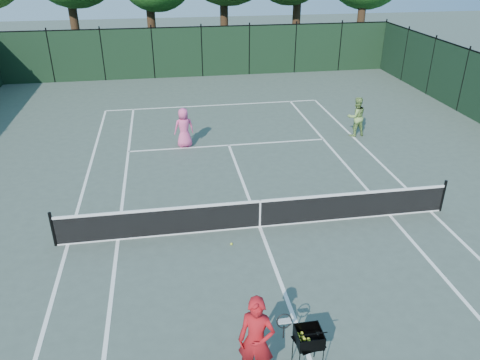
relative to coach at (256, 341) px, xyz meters
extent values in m
plane|color=#435147|center=(1.16, 5.27, -0.95)|extent=(90.00, 90.00, 0.00)
cube|color=white|center=(-4.32, 5.27, -0.95)|extent=(0.10, 23.77, 0.01)
cube|color=white|center=(6.65, 5.27, -0.95)|extent=(0.10, 23.77, 0.01)
cube|color=white|center=(-2.95, 5.27, -0.95)|extent=(0.10, 23.77, 0.01)
cube|color=white|center=(5.28, 5.27, -0.95)|extent=(0.10, 23.77, 0.01)
cube|color=white|center=(1.16, 17.16, -0.95)|extent=(10.97, 0.10, 0.01)
cube|color=white|center=(1.16, 11.67, -0.95)|extent=(8.23, 0.10, 0.01)
cube|color=white|center=(1.16, 5.27, -0.95)|extent=(0.10, 12.80, 0.01)
cube|color=black|center=(1.16, 5.27, -0.50)|extent=(11.60, 0.03, 0.85)
cube|color=white|center=(1.16, 5.27, -0.08)|extent=(11.60, 0.05, 0.07)
cube|color=white|center=(1.16, 5.27, -0.93)|extent=(11.60, 0.05, 0.04)
cube|color=white|center=(1.16, 5.27, -0.50)|extent=(0.05, 0.04, 0.91)
cylinder|color=black|center=(-4.64, 5.27, -0.42)|extent=(0.09, 0.09, 1.06)
cylinder|color=black|center=(6.96, 5.27, -0.42)|extent=(0.09, 0.09, 1.06)
cube|color=black|center=(1.16, 23.27, 0.55)|extent=(24.00, 0.05, 3.00)
cylinder|color=black|center=(-6.84, 27.27, 1.45)|extent=(0.56, 0.56, 4.80)
cylinder|color=black|center=(-1.84, 27.07, 1.20)|extent=(0.56, 0.56, 4.30)
cylinder|color=black|center=(3.16, 27.57, 1.55)|extent=(0.56, 0.56, 5.00)
cylinder|color=black|center=(8.16, 26.87, 1.35)|extent=(0.56, 0.56, 4.60)
cylinder|color=black|center=(13.16, 27.37, 1.25)|extent=(0.56, 0.56, 4.40)
imported|color=#AE131A|center=(0.00, 0.00, 0.00)|extent=(0.82, 0.70, 1.90)
cylinder|color=black|center=(0.55, 0.13, 0.00)|extent=(0.03, 0.03, 0.30)
torus|color=black|center=(0.55, 0.13, 0.27)|extent=(0.30, 0.10, 0.30)
imported|color=#EC5391|center=(-0.65, 11.85, -0.13)|extent=(0.87, 0.63, 1.64)
imported|color=#81A653|center=(6.75, 11.89, -0.09)|extent=(0.91, 0.75, 1.72)
cylinder|color=black|center=(0.80, 0.29, -0.61)|extent=(0.02, 0.02, 0.68)
cylinder|color=black|center=(1.27, 0.29, -0.61)|extent=(0.02, 0.02, 0.68)
cube|color=black|center=(1.03, 0.06, -0.13)|extent=(0.60, 0.60, 0.28)
sphere|color=yellow|center=(1.03, 0.06, -0.22)|extent=(0.07, 0.07, 0.07)
sphere|color=yellow|center=(1.03, 0.06, -0.22)|extent=(0.07, 0.07, 0.07)
sphere|color=yellow|center=(1.03, 0.06, -0.22)|extent=(0.07, 0.07, 0.07)
sphere|color=yellow|center=(1.03, 0.06, -0.22)|extent=(0.07, 0.07, 0.07)
sphere|color=yellow|center=(1.03, 0.06, -0.22)|extent=(0.07, 0.07, 0.07)
sphere|color=yellow|center=(1.03, 0.06, -0.22)|extent=(0.07, 0.07, 0.07)
sphere|color=yellow|center=(1.03, 0.06, -0.22)|extent=(0.07, 0.07, 0.07)
sphere|color=yellow|center=(1.03, 0.06, -0.22)|extent=(0.07, 0.07, 0.07)
sphere|color=yellow|center=(1.03, 0.06, -0.22)|extent=(0.07, 0.07, 0.07)
sphere|color=yellow|center=(1.03, 0.06, -0.22)|extent=(0.07, 0.07, 0.07)
sphere|color=yellow|center=(1.03, 0.06, -0.22)|extent=(0.07, 0.07, 0.07)
sphere|color=yellow|center=(1.03, 0.06, -0.22)|extent=(0.07, 0.07, 0.07)
sphere|color=yellow|center=(1.03, 0.06, -0.22)|extent=(0.07, 0.07, 0.07)
sphere|color=#DCF632|center=(0.20, 4.48, -0.92)|extent=(0.07, 0.07, 0.07)
camera|label=1|loc=(-1.35, -6.24, 6.56)|focal=35.00mm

